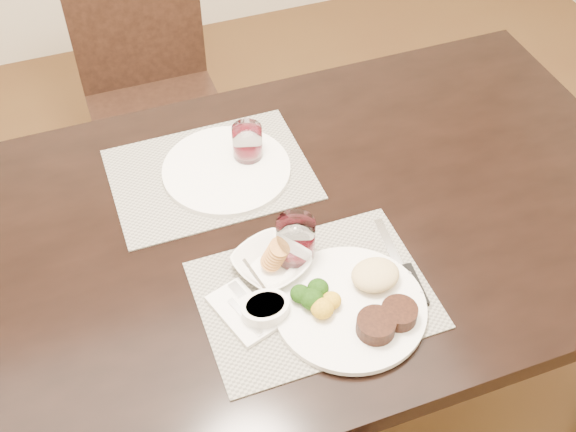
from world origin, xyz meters
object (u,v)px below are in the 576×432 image
object	(u,v)px
steak_knife	(409,275)
wine_glass_near	(296,243)
dinner_plate	(358,303)
chair_far	(151,85)
cracker_bowl	(271,263)
far_plate	(226,170)

from	to	relation	value
steak_knife	wine_glass_near	bearing A→B (deg)	154.27
dinner_plate	steak_knife	xyz separation A→B (m)	(0.13, 0.04, -0.01)
chair_far	cracker_bowl	world-z (taller)	chair_far
chair_far	wine_glass_near	world-z (taller)	chair_far
steak_knife	far_plate	xyz separation A→B (m)	(-0.26, 0.43, 0.00)
chair_far	far_plate	distance (m)	0.78
chair_far	far_plate	bearing A→B (deg)	-86.01
cracker_bowl	wine_glass_near	bearing A→B (deg)	9.11
dinner_plate	cracker_bowl	bearing A→B (deg)	108.71
steak_knife	cracker_bowl	world-z (taller)	cracker_bowl
cracker_bowl	wine_glass_near	distance (m)	0.07
dinner_plate	cracker_bowl	distance (m)	0.20
dinner_plate	chair_far	bearing A→B (deg)	77.73
wine_glass_near	far_plate	size ratio (longest dim) A/B	0.37
dinner_plate	far_plate	world-z (taller)	dinner_plate
cracker_bowl	far_plate	xyz separation A→B (m)	(-0.00, 0.31, -0.01)
steak_knife	cracker_bowl	bearing A→B (deg)	161.95
cracker_bowl	wine_glass_near	xyz separation A→B (m)	(0.06, 0.01, 0.03)
chair_far	cracker_bowl	xyz separation A→B (m)	(0.05, -1.05, 0.27)
wine_glass_near	far_plate	bearing A→B (deg)	101.01
wine_glass_near	far_plate	world-z (taller)	wine_glass_near
dinner_plate	far_plate	xyz separation A→B (m)	(-0.13, 0.47, -0.01)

